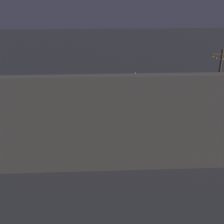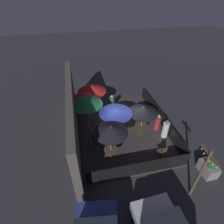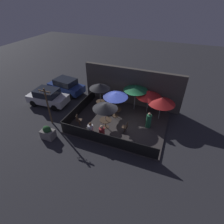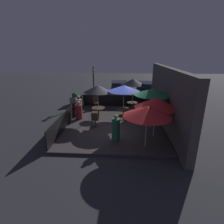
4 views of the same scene
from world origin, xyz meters
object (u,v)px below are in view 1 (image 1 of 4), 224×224
at_px(patron_1, 68,118).
at_px(patron_2, 126,97).
at_px(dining_table_1, 177,127).
at_px(patio_umbrella_0, 136,88).
at_px(patio_umbrella_1, 180,89).
at_px(patio_chair_0, 150,129).
at_px(patio_chair_1, 150,138).
at_px(patio_umbrella_2, 135,78).
at_px(patron_0, 141,95).
at_px(patio_chair_3, 101,108).
at_px(planter_box, 191,91).
at_px(light_post, 219,76).
at_px(dining_table_0, 135,121).
at_px(patio_chair_2, 175,102).
at_px(patio_umbrella_5, 108,102).
at_px(patio_umbrella_3, 77,110).
at_px(dining_table_2, 134,106).
at_px(patio_umbrella_4, 48,106).

relative_size(patron_1, patron_2, 1.11).
bearing_deg(dining_table_1, patio_umbrella_0, -21.45).
bearing_deg(patron_2, dining_table_1, 167.75).
height_order(patio_umbrella_1, patio_chair_0, patio_umbrella_1).
bearing_deg(patio_chair_1, patio_umbrella_2, -12.21).
bearing_deg(patio_umbrella_1, patron_0, -75.55).
height_order(patio_umbrella_0, patio_chair_0, patio_umbrella_0).
xyz_separation_m(patio_chair_3, planter_box, (-5.24, -2.60, -0.17)).
bearing_deg(patio_chair_0, light_post, -88.74).
xyz_separation_m(patio_umbrella_0, dining_table_0, (0.00, 0.00, -1.54)).
bearing_deg(patio_umbrella_2, patio_chair_2, -166.06).
relative_size(patio_umbrella_5, patron_0, 1.72).
height_order(patio_umbrella_1, patio_chair_2, patio_umbrella_1).
relative_size(patio_umbrella_3, patio_chair_3, 2.30).
bearing_deg(patron_2, patron_1, 93.81).
distance_m(patio_umbrella_5, patio_chair_0, 2.64).
bearing_deg(patron_0, patio_chair_0, -89.85).
distance_m(patio_chair_2, planter_box, 2.51).
distance_m(dining_table_2, patio_chair_2, 2.22).
distance_m(dining_table_0, patron_0, 3.27).
xyz_separation_m(patio_chair_2, patio_chair_3, (3.82, 0.54, 0.01)).
bearing_deg(dining_table_1, patron_0, -75.55).
bearing_deg(patio_umbrella_1, dining_table_2, -57.10).
bearing_deg(dining_table_0, patio_umbrella_2, -95.82).
relative_size(patron_0, light_post, 0.42).
height_order(patio_chair_0, patio_chair_2, patio_chair_2).
bearing_deg(patio_umbrella_5, patron_0, -112.02).
bearing_deg(planter_box, patio_umbrella_1, 67.70).
bearing_deg(patio_chair_2, patio_umbrella_2, -0.00).
height_order(patio_chair_3, planter_box, planter_box).
bearing_deg(patron_0, light_post, -4.41).
bearing_deg(patron_1, patio_umbrella_2, 29.30).
height_order(patio_chair_2, planter_box, planter_box).
bearing_deg(patio_chair_2, patron_0, -44.41).
distance_m(dining_table_2, patron_0, 1.58).
relative_size(patio_chair_2, planter_box, 0.86).
height_order(patio_umbrella_4, patron_1, patio_umbrella_4).
bearing_deg(patio_chair_0, patio_umbrella_1, -126.93).
bearing_deg(patron_1, planter_box, 36.85).
bearing_deg(patron_0, patio_umbrella_0, -100.47).
xyz_separation_m(patio_umbrella_5, dining_table_1, (-2.95, -0.97, -1.61)).
distance_m(patio_umbrella_4, patio_chair_1, 4.24).
xyz_separation_m(patron_1, light_post, (-7.62, -2.34, 1.11)).
xyz_separation_m(dining_table_2, patron_0, (-0.54, -1.49, 0.03)).
bearing_deg(dining_table_1, patio_umbrella_2, -57.10).
bearing_deg(patio_chair_0, patio_umbrella_5, 78.10).
bearing_deg(planter_box, patron_2, 18.66).
bearing_deg(patio_umbrella_5, patio_chair_3, -85.71).
xyz_separation_m(patio_umbrella_4, dining_table_2, (-3.76, -2.75, -1.20)).
bearing_deg(patron_0, dining_table_0, -100.47).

